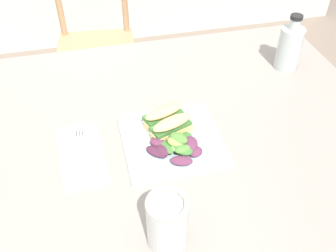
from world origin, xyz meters
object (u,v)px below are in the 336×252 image
dining_table (145,159)px  sandwich_half_front (172,127)px  plate_lunch (172,140)px  fork_on_napkin (81,148)px  bottle_cold_brew (289,50)px  sandwich_half_back (164,116)px  chair_wooden_far (96,45)px  mason_jar_iced_tea (167,224)px

dining_table → sandwich_half_front: bearing=-28.5°
plate_lunch → fork_on_napkin: plate_lunch is taller
fork_on_napkin → bottle_cold_brew: size_ratio=0.98×
sandwich_half_front → plate_lunch: bearing=-105.6°
sandwich_half_front → bottle_cold_brew: bearing=28.2°
sandwich_half_front → sandwich_half_back: bearing=101.6°
plate_lunch → bottle_cold_brew: size_ratio=1.37×
sandwich_half_front → dining_table: bearing=151.5°
plate_lunch → sandwich_half_back: bearing=95.2°
sandwich_half_back → fork_on_napkin: bearing=-170.1°
chair_wooden_far → mason_jar_iced_tea: (0.05, -1.38, 0.35)m
plate_lunch → sandwich_half_back: 0.07m
fork_on_napkin → bottle_cold_brew: bearing=18.7°
sandwich_half_back → fork_on_napkin: sandwich_half_back is taller
plate_lunch → bottle_cold_brew: (0.47, 0.26, 0.06)m
dining_table → mason_jar_iced_tea: bearing=-92.3°
dining_table → mason_jar_iced_tea: (-0.01, -0.34, 0.17)m
dining_table → chair_wooden_far: (-0.07, 1.04, -0.18)m
bottle_cold_brew → fork_on_napkin: bearing=-161.3°
chair_wooden_far → sandwich_half_front: (0.14, -1.08, 0.33)m
bottle_cold_brew → sandwich_half_front: bearing=-151.8°
bottle_cold_brew → mason_jar_iced_tea: 0.78m
sandwich_half_back → bottle_cold_brew: 0.51m
fork_on_napkin → bottle_cold_brew: bottle_cold_brew is taller
sandwich_half_back → mason_jar_iced_tea: size_ratio=0.94×
dining_table → chair_wooden_far: chair_wooden_far is taller
chair_wooden_far → sandwich_half_back: size_ratio=7.03×
chair_wooden_far → mason_jar_iced_tea: bearing=-87.8°
bottle_cold_brew → dining_table: bearing=-158.6°
sandwich_half_front → mason_jar_iced_tea: size_ratio=0.94×
chair_wooden_far → fork_on_napkin: (-0.11, -1.07, 0.30)m
chair_wooden_far → plate_lunch: bearing=-83.0°
sandwich_half_back → sandwich_half_front: bearing=-78.4°
dining_table → plate_lunch: size_ratio=5.40×
dining_table → sandwich_half_front: 0.17m
sandwich_half_front → fork_on_napkin: size_ratio=0.67×
chair_wooden_far → fork_on_napkin: 1.11m
sandwich_half_back → fork_on_napkin: 0.24m
plate_lunch → mason_jar_iced_tea: mason_jar_iced_tea is taller
sandwich_half_front → bottle_cold_brew: 0.52m
dining_table → sandwich_half_back: (0.06, 0.01, 0.15)m
bottle_cold_brew → plate_lunch: bearing=-150.6°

